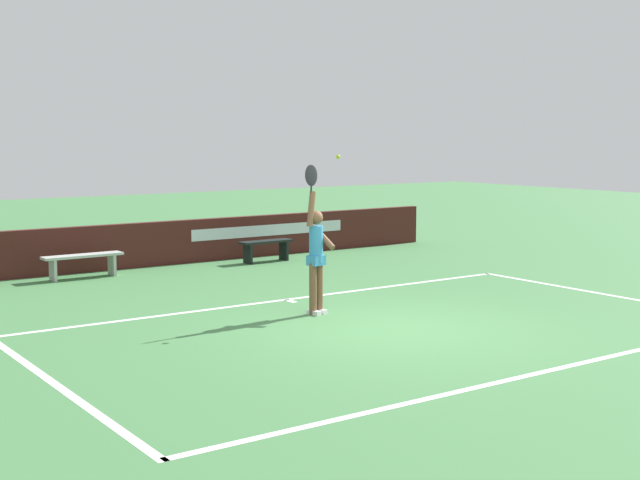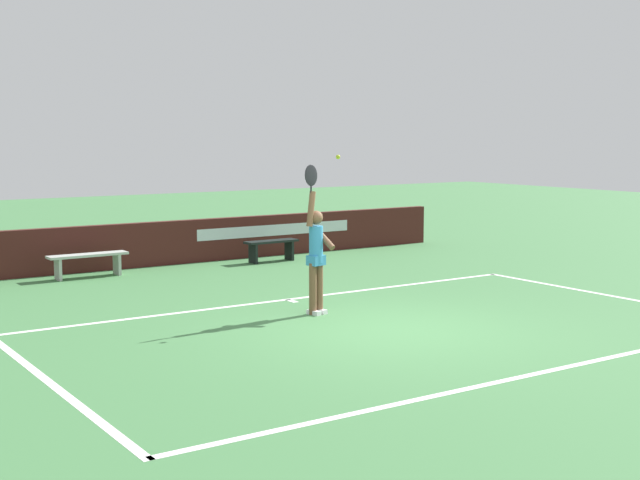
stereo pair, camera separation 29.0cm
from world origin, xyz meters
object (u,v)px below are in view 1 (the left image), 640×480
(tennis_ball, at_px, (338,157))
(courtside_bench_near, at_px, (83,260))
(courtside_bench_far, at_px, (266,246))
(tennis_player, at_px, (316,253))

(tennis_ball, relative_size, courtside_bench_near, 0.04)
(tennis_ball, height_order, courtside_bench_near, tennis_ball)
(tennis_ball, distance_m, courtside_bench_near, 6.51)
(courtside_bench_far, bearing_deg, tennis_player, -113.77)
(tennis_player, relative_size, courtside_bench_near, 1.50)
(tennis_ball, distance_m, courtside_bench_far, 6.37)
(tennis_ball, height_order, courtside_bench_far, tennis_ball)
(courtside_bench_far, bearing_deg, courtside_bench_near, 177.78)
(courtside_bench_near, distance_m, courtside_bench_far, 4.21)
(tennis_player, distance_m, tennis_ball, 1.56)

